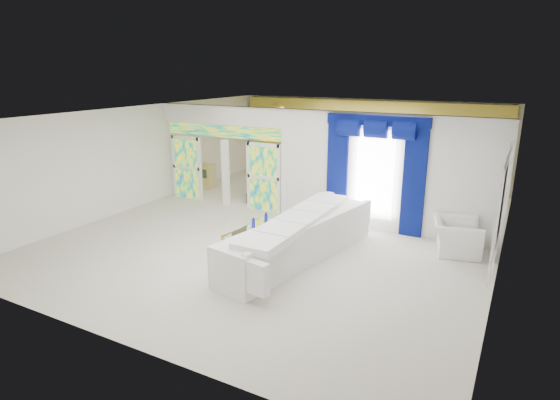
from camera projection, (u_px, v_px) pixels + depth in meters
The scene contains 22 objects.
floor at pixel (292, 227), 12.17m from camera, with size 12.00×12.00×0.00m, color #B7AF9E.
dividing_wall at pixel (385, 173), 11.62m from camera, with size 5.70×0.18×3.00m, color white.
dividing_header at pixel (222, 115), 13.56m from camera, with size 4.30×0.18×0.55m, color white.
stained_panel_left at pixel (187, 168), 14.69m from camera, with size 0.95×0.04×2.00m, color #994C3F.
stained_panel_right at pixel (264, 177), 13.39m from camera, with size 0.95×0.04×2.00m, color #994C3F.
stained_transom at pixel (222, 131), 13.69m from camera, with size 4.00×0.05×0.35m, color #994C3F.
window_pane at pixel (375, 175), 11.66m from camera, with size 1.00×0.02×2.30m, color white.
blue_drape_left at pixel (337, 173), 12.11m from camera, with size 0.55×0.10×2.80m, color #030540.
blue_drape_right at pixel (414, 182), 11.19m from camera, with size 0.55×0.10×2.80m, color #030540.
blue_pelmet at pixel (377, 121), 11.26m from camera, with size 2.60×0.12×0.25m, color #030540.
wall_mirror at pixel (502, 207), 8.64m from camera, with size 0.04×2.70×1.90m, color white.
gold_curtains at pixel (365, 141), 16.74m from camera, with size 9.70×0.12×2.90m, color #AD9E29.
white_sofa at pixel (299, 240), 10.08m from camera, with size 0.97×4.51×0.86m, color silver.
coffee_table at pixel (254, 236), 11.01m from camera, with size 0.56×1.67×0.37m, color #C28D3C.
console_table at pixel (337, 223), 11.94m from camera, with size 1.10×0.35×0.37m, color white.
table_lamp at pixel (327, 204), 11.95m from camera, with size 0.36×0.36×0.58m, color white.
armchair at pixel (456, 236), 10.45m from camera, with size 1.16×1.01×0.75m, color silver.
grand_piano at pixel (286, 178), 15.57m from camera, with size 1.43×1.87×0.95m, color black.
piano_bench at pixel (263, 198), 14.30m from camera, with size 0.94×0.37×0.31m, color black.
tv_console at pixel (205, 176), 16.09m from camera, with size 0.58×0.52×0.84m, color tan.
chandelier at pixel (277, 112), 15.36m from camera, with size 0.60×0.60×0.60m, color gold.
decanters at pixel (256, 225), 10.95m from camera, with size 0.17×1.03×0.25m.
Camera 1 is at (5.19, -10.26, 4.06)m, focal length 29.48 mm.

